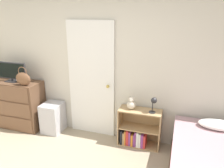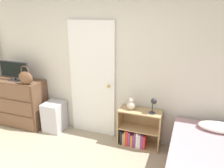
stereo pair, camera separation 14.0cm
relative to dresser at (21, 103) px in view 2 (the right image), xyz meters
The scene contains 9 objects.
wall_back 1.94m from the dresser, ahead, with size 10.00×0.06×2.55m.
door_closed 1.58m from the dresser, ahead, with size 0.84×0.09×2.03m.
dresser is the anchor object (origin of this frame).
tv 0.65m from the dresser, 168.23° to the right, with size 0.65×0.16×0.37m.
handbag 0.68m from the dresser, 22.37° to the right, with size 0.29×0.11×0.34m.
storage_bin 0.76m from the dresser, ahead, with size 0.34×0.39×0.55m.
bookshelf 2.33m from the dresser, ahead, with size 0.69×0.29×0.64m.
teddy_bear 2.23m from the dresser, ahead, with size 0.14×0.14×0.22m.
desk_lamp 2.60m from the dresser, ahead, with size 0.12×0.11×0.26m.
Camera 2 is at (1.31, -1.34, 2.16)m, focal length 35.00 mm.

